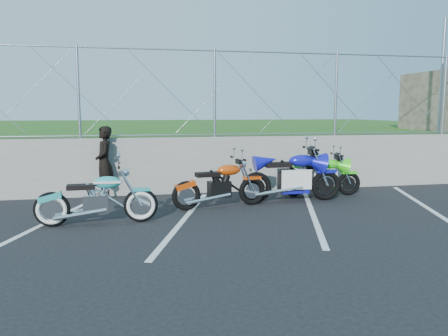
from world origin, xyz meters
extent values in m
plane|color=black|center=(0.00, 0.00, 0.00)|extent=(90.00, 90.00, 0.00)
cube|color=slate|center=(0.00, 3.50, 0.65)|extent=(30.00, 0.22, 1.30)
cube|color=#215015|center=(0.00, 13.50, 0.65)|extent=(30.00, 20.00, 1.30)
cylinder|color=gray|center=(0.00, 3.50, 3.25)|extent=(28.00, 0.03, 0.03)
cylinder|color=gray|center=(0.00, 3.50, 1.35)|extent=(28.00, 0.03, 0.03)
cylinder|color=gray|center=(7.20, 3.90, 2.80)|extent=(0.08, 0.08, 3.00)
cube|color=silver|center=(-2.40, 1.00, 0.00)|extent=(1.49, 4.31, 0.01)
cube|color=silver|center=(0.00, 1.00, 0.00)|extent=(1.49, 4.31, 0.01)
cube|color=silver|center=(2.40, 1.00, 0.00)|extent=(1.49, 4.31, 0.01)
cube|color=silver|center=(4.80, 1.00, 0.00)|extent=(1.49, 4.31, 0.01)
torus|color=black|center=(-2.19, 0.91, 0.29)|extent=(0.59, 0.11, 0.58)
torus|color=black|center=(-0.75, 0.95, 0.29)|extent=(0.59, 0.11, 0.58)
cube|color=silver|center=(-1.49, 0.93, 0.35)|extent=(0.41, 0.26, 0.30)
ellipsoid|color=teal|center=(-1.29, 0.94, 0.71)|extent=(0.47, 0.23, 0.21)
cube|color=black|center=(-1.72, 0.92, 0.65)|extent=(0.45, 0.23, 0.08)
cube|color=teal|center=(-0.75, 0.95, 0.57)|extent=(0.34, 0.14, 0.05)
cylinder|color=silver|center=(-1.09, 0.94, 0.99)|extent=(0.04, 0.64, 0.02)
torus|color=black|center=(0.11, 1.66, 0.29)|extent=(0.58, 0.20, 0.57)
torus|color=black|center=(1.47, 1.90, 0.29)|extent=(0.58, 0.20, 0.57)
cube|color=black|center=(0.77, 1.78, 0.37)|extent=(0.46, 0.33, 0.31)
ellipsoid|color=#C8400B|center=(0.97, 1.82, 0.74)|extent=(0.52, 0.31, 0.21)
cube|color=black|center=(0.54, 1.74, 0.67)|extent=(0.49, 0.30, 0.08)
cube|color=#C8400B|center=(1.47, 1.90, 0.55)|extent=(0.37, 0.20, 0.06)
cylinder|color=silver|center=(1.17, 1.85, 0.96)|extent=(0.14, 0.66, 0.03)
torus|color=black|center=(2.61, 2.55, 0.27)|extent=(0.54, 0.14, 0.54)
torus|color=black|center=(3.88, 2.46, 0.27)|extent=(0.54, 0.14, 0.54)
cube|color=black|center=(3.23, 2.51, 0.36)|extent=(0.43, 0.28, 0.31)
ellipsoid|color=#3AE91D|center=(3.42, 2.49, 0.72)|extent=(0.49, 0.25, 0.21)
cube|color=black|center=(3.00, 2.52, 0.66)|extent=(0.46, 0.25, 0.08)
cube|color=#3AE91D|center=(3.88, 2.46, 0.52)|extent=(0.35, 0.16, 0.05)
cylinder|color=silver|center=(3.58, 2.48, 0.93)|extent=(0.07, 0.65, 0.03)
torus|color=black|center=(1.61, 2.08, 0.32)|extent=(0.65, 0.13, 0.65)
torus|color=black|center=(3.14, 2.04, 0.32)|extent=(0.65, 0.13, 0.65)
cube|color=black|center=(2.35, 2.06, 0.43)|extent=(0.50, 0.31, 0.37)
ellipsoid|color=#1113A3|center=(2.59, 2.06, 0.86)|extent=(0.57, 0.27, 0.25)
cube|color=black|center=(2.07, 2.07, 0.79)|extent=(0.54, 0.27, 0.10)
cube|color=#1113A3|center=(3.14, 2.04, 0.62)|extent=(0.41, 0.17, 0.06)
cylinder|color=silver|center=(2.77, 2.05, 1.11)|extent=(0.05, 0.78, 0.03)
imported|color=black|center=(-1.49, 3.20, 0.79)|extent=(0.45, 0.62, 1.57)
camera|label=1|loc=(-0.81, -6.51, 1.89)|focal=35.00mm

